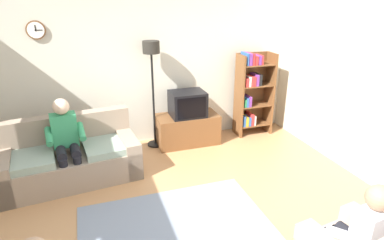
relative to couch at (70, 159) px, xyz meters
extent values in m
plane|color=#B27F51|center=(1.24, -1.61, -0.31)|extent=(12.00, 12.00, 0.00)
cube|color=beige|center=(1.24, 1.05, 1.04)|extent=(6.20, 0.12, 2.70)
cylinder|color=brown|center=(-0.28, 0.97, 1.74)|extent=(0.28, 0.03, 0.28)
cylinder|color=white|center=(-0.28, 0.95, 1.74)|extent=(0.24, 0.01, 0.24)
cube|color=black|center=(-0.28, 0.95, 1.77)|extent=(0.02, 0.01, 0.09)
cube|color=black|center=(-0.24, 0.95, 1.74)|extent=(0.11, 0.01, 0.01)
cube|color=gray|center=(0.01, -0.05, -0.10)|extent=(1.98, 1.05, 0.42)
cube|color=gray|center=(-0.03, 0.30, 0.35)|extent=(1.91, 0.41, 0.48)
cube|color=gray|center=(0.84, 0.04, -0.03)|extent=(0.31, 0.86, 0.56)
cube|color=gray|center=(-0.83, -0.15, -0.03)|extent=(0.31, 0.86, 0.56)
cube|color=gray|center=(0.51, -0.05, 0.16)|extent=(0.67, 0.74, 0.10)
cube|color=gray|center=(-0.49, -0.16, 0.16)|extent=(0.67, 0.74, 0.10)
cube|color=brown|center=(1.99, 0.64, -0.04)|extent=(1.10, 0.56, 0.54)
cube|color=black|center=(1.99, 0.90, -0.02)|extent=(1.10, 0.04, 0.03)
cube|color=black|center=(1.99, 0.62, 0.45)|extent=(0.60, 0.48, 0.44)
cube|color=black|center=(1.99, 0.37, 0.45)|extent=(0.50, 0.01, 0.36)
cube|color=brown|center=(3.01, 0.69, 0.46)|extent=(0.04, 0.36, 1.55)
cube|color=brown|center=(3.65, 0.69, 0.46)|extent=(0.04, 0.36, 1.55)
cube|color=brown|center=(3.33, 0.86, 0.46)|extent=(0.64, 0.02, 1.55)
cube|color=brown|center=(3.33, 0.69, -0.12)|extent=(0.60, 0.34, 0.02)
cube|color=#2D59A5|center=(3.09, 0.67, 0.00)|extent=(0.04, 0.28, 0.21)
cube|color=gold|center=(3.15, 0.67, -0.02)|extent=(0.05, 0.28, 0.18)
cube|color=#2D59A5|center=(3.20, 0.67, -0.03)|extent=(0.05, 0.28, 0.16)
cube|color=red|center=(3.26, 0.67, 0.00)|extent=(0.05, 0.28, 0.22)
cube|color=silver|center=(3.31, 0.67, -0.01)|extent=(0.03, 0.28, 0.19)
cube|color=brown|center=(3.33, 0.69, 0.27)|extent=(0.60, 0.34, 0.02)
cube|color=#267F4C|center=(3.08, 0.67, 0.36)|extent=(0.04, 0.28, 0.15)
cube|color=#2D59A5|center=(3.13, 0.67, 0.37)|extent=(0.04, 0.28, 0.17)
cube|color=#72338C|center=(3.18, 0.67, 0.38)|extent=(0.05, 0.28, 0.19)
cube|color=brown|center=(3.33, 0.69, 0.66)|extent=(0.60, 0.34, 0.02)
cube|color=red|center=(3.09, 0.67, 0.75)|extent=(0.05, 0.28, 0.16)
cube|color=silver|center=(3.15, 0.67, 0.76)|extent=(0.04, 0.28, 0.18)
cube|color=red|center=(3.20, 0.67, 0.76)|extent=(0.05, 0.28, 0.18)
cube|color=red|center=(3.25, 0.67, 0.75)|extent=(0.04, 0.28, 0.17)
cube|color=#72338C|center=(3.30, 0.67, 0.77)|extent=(0.05, 0.28, 0.21)
cube|color=black|center=(3.36, 0.67, 0.77)|extent=(0.05, 0.28, 0.20)
cube|color=brown|center=(3.33, 0.69, 1.04)|extent=(0.60, 0.34, 0.02)
cube|color=#2D59A5|center=(3.08, 0.67, 1.16)|extent=(0.03, 0.28, 0.22)
cube|color=#72338C|center=(3.14, 0.67, 1.16)|extent=(0.06, 0.28, 0.21)
cube|color=red|center=(3.20, 0.67, 1.16)|extent=(0.04, 0.28, 0.20)
cube|color=red|center=(3.25, 0.67, 1.13)|extent=(0.06, 0.28, 0.16)
cube|color=#72338C|center=(3.32, 0.67, 1.14)|extent=(0.05, 0.28, 0.16)
cube|color=red|center=(3.37, 0.67, 1.14)|extent=(0.03, 0.28, 0.17)
cylinder|color=black|center=(1.41, 0.74, -0.30)|extent=(0.28, 0.28, 0.03)
cylinder|color=black|center=(1.41, 0.74, 0.54)|extent=(0.04, 0.04, 1.70)
cylinder|color=black|center=(1.41, 0.74, 1.44)|extent=(0.28, 0.28, 0.20)
cube|color=slate|center=(1.15, -1.64, -0.31)|extent=(2.20, 1.70, 0.01)
cube|color=#338C59|center=(-0.02, 0.00, 0.47)|extent=(0.36, 0.24, 0.48)
sphere|color=beige|center=(-0.02, -0.01, 0.82)|extent=(0.22, 0.22, 0.22)
cylinder|color=black|center=(0.09, -0.18, 0.23)|extent=(0.17, 0.39, 0.13)
cylinder|color=black|center=(-0.09, -0.20, 0.23)|extent=(0.17, 0.39, 0.13)
cylinder|color=black|center=(0.11, -0.37, -0.05)|extent=(0.12, 0.12, 0.52)
cylinder|color=black|center=(-0.06, -0.39, -0.05)|extent=(0.12, 0.12, 0.52)
cylinder|color=#338C59|center=(0.20, -0.08, 0.45)|extent=(0.13, 0.34, 0.20)
cylinder|color=#338C59|center=(-0.21, -0.13, 0.45)|extent=(0.13, 0.34, 0.20)
cube|color=silver|center=(2.51, -2.91, 0.35)|extent=(0.37, 0.25, 0.48)
sphere|color=#A37A5B|center=(2.51, -2.90, 0.70)|extent=(0.22, 0.22, 0.22)
cylinder|color=black|center=(2.57, -2.71, 0.11)|extent=(0.18, 0.39, 0.13)
cylinder|color=silver|center=(2.29, -2.84, 0.33)|extent=(0.14, 0.34, 0.20)
cylinder|color=silver|center=(2.70, -2.78, 0.33)|extent=(0.14, 0.34, 0.20)
camera|label=1|loc=(0.35, -4.54, 2.25)|focal=30.49mm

